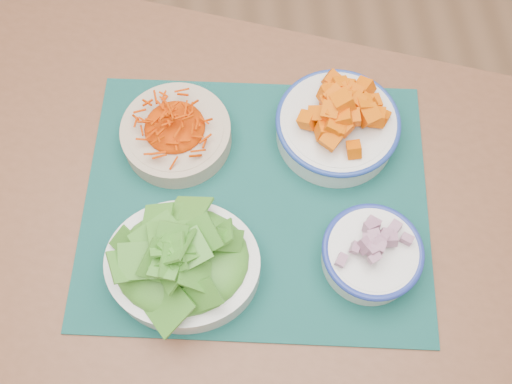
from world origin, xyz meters
TOP-DOWN VIEW (x-y plane):
  - ground at (0.00, 0.00)m, footprint 4.00×4.00m
  - table at (-0.08, -0.22)m, footprint 1.31×1.08m
  - placemat at (-0.00, -0.21)m, footprint 0.60×0.51m
  - carrot_bowl at (-0.13, -0.10)m, footprint 0.24×0.24m
  - squash_bowl at (0.14, -0.11)m, footprint 0.25×0.25m
  - lettuce_bowl at (-0.12, -0.32)m, footprint 0.25×0.22m
  - onion_bowl at (0.16, -0.33)m, footprint 0.18×0.18m

SIDE VIEW (x-z plane):
  - ground at x=0.00m, z-range 0.00..0.00m
  - table at x=-0.08m, z-range 0.27..1.02m
  - placemat at x=0.00m, z-range 0.75..0.75m
  - carrot_bowl at x=-0.13m, z-range 0.75..0.82m
  - onion_bowl at x=0.16m, z-range 0.75..0.83m
  - squash_bowl at x=0.14m, z-range 0.75..0.85m
  - lettuce_bowl at x=-0.12m, z-range 0.75..0.86m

